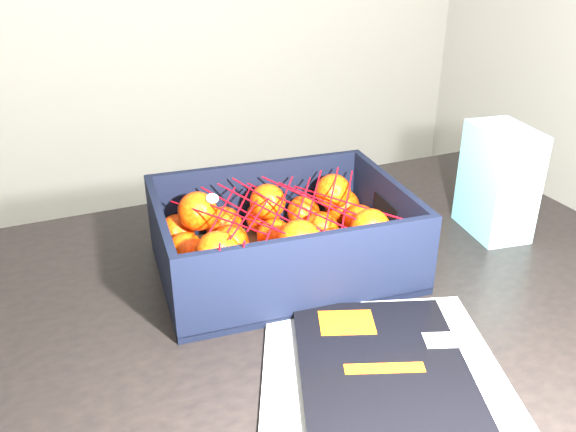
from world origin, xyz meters
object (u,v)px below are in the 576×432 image
object	(u,v)px
produce_crate	(282,245)
retail_carton	(498,181)
table	(306,336)
magazine_stack	(382,372)

from	to	relation	value
produce_crate	retail_carton	size ratio (longest dim) A/B	1.99
table	produce_crate	size ratio (longest dim) A/B	3.23
retail_carton	produce_crate	bearing A→B (deg)	-175.58
table	retail_carton	world-z (taller)	retail_carton
produce_crate	retail_carton	bearing A→B (deg)	1.00
table	retail_carton	xyz separation A→B (m)	(0.39, 0.07, 0.20)
table	retail_carton	size ratio (longest dim) A/B	6.42
table	produce_crate	bearing A→B (deg)	107.83
table	magazine_stack	world-z (taller)	magazine_stack
table	produce_crate	world-z (taller)	produce_crate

